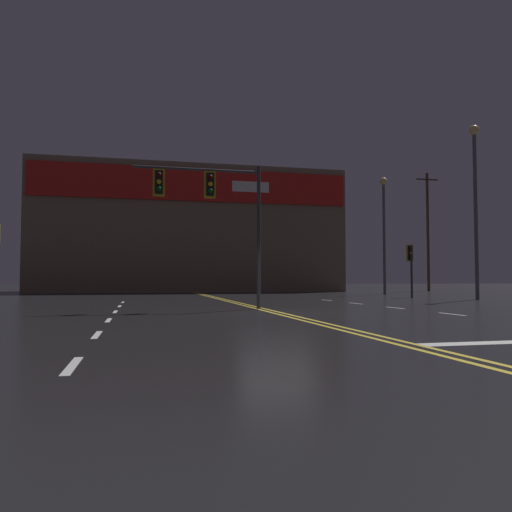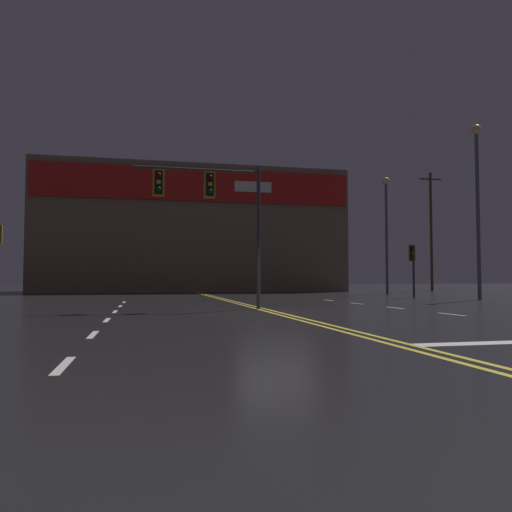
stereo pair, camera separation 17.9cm
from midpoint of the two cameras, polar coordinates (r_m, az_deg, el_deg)
name	(u,v)px [view 1 (the left image)]	position (r m, az deg, el deg)	size (l,w,h in m)	color
ground_plane	(277,313)	(16.32, 2.15, -6.53)	(200.00, 200.00, 0.00)	black
road_markings	(324,316)	(15.11, 7.48, -6.80)	(15.38, 60.00, 0.01)	gold
traffic_signal_median	(208,197)	(18.41, -5.77, 6.68)	(4.67, 0.36, 5.35)	#38383D
traffic_signal_corner_northeast	(410,259)	(31.00, 17.08, -0.31)	(0.42, 0.36, 3.16)	#38383D
streetlight_near_left	(384,219)	(38.15, 14.28, 4.17)	(0.56, 0.56, 8.66)	#59595E
streetlight_far_right	(475,188)	(29.88, 23.61, 7.15)	(0.56, 0.56, 9.55)	#59595E
building_backdrop	(189,232)	(46.76, -7.73, 2.69)	(26.82, 10.23, 10.90)	#7A6651
utility_pole_row	(227,230)	(43.10, -3.50, 2.99)	(44.91, 0.26, 11.23)	#4C3828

